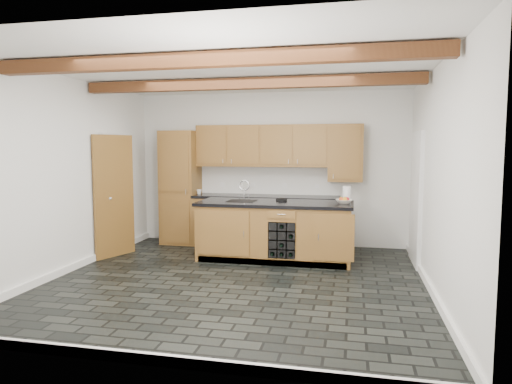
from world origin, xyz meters
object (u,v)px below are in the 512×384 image
at_px(kitchen_scale, 281,200).
at_px(fruit_bowl, 344,201).
at_px(paper_towel, 347,194).
at_px(island, 275,231).

height_order(kitchen_scale, fruit_bowl, fruit_bowl).
bearing_deg(fruit_bowl, paper_towel, 80.30).
xyz_separation_m(kitchen_scale, fruit_bowl, (1.00, -0.12, 0.01)).
distance_m(island, kitchen_scale, 0.52).
relative_size(fruit_bowl, paper_towel, 1.03).
bearing_deg(paper_towel, kitchen_scale, -173.55).
xyz_separation_m(island, paper_towel, (1.11, 0.26, 0.59)).
xyz_separation_m(kitchen_scale, paper_towel, (1.04, 0.12, 0.10)).
bearing_deg(kitchen_scale, paper_towel, 26.98).
relative_size(island, fruit_bowl, 9.70).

